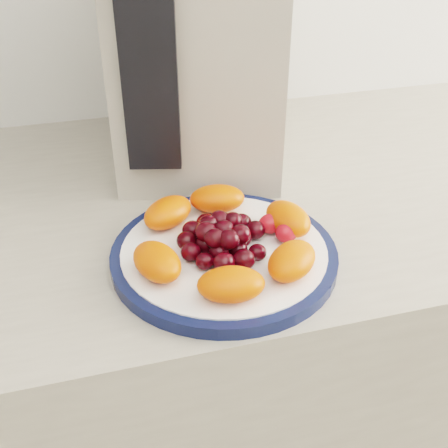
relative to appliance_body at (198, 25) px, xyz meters
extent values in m
cube|color=#A19888|center=(-0.12, -0.12, -0.64)|extent=(3.50, 0.60, 0.90)
cube|color=#8B6449|center=(-0.12, -0.12, -0.67)|extent=(3.48, 0.58, 0.84)
cylinder|color=#0E183D|center=(-0.04, -0.29, -0.18)|extent=(0.26, 0.26, 0.01)
cylinder|color=white|center=(-0.04, -0.29, -0.18)|extent=(0.23, 0.23, 0.02)
cube|color=#A69D8E|center=(0.00, 0.00, 0.00)|extent=(0.29, 0.35, 0.38)
cube|color=black|center=(-0.09, -0.14, 0.01)|extent=(0.07, 0.04, 0.29)
ellipsoid|color=#FC3B08|center=(0.04, -0.27, -0.16)|extent=(0.06, 0.08, 0.03)
ellipsoid|color=#FC3B08|center=(-0.03, -0.21, -0.16)|extent=(0.07, 0.06, 0.03)
ellipsoid|color=#FC3B08|center=(-0.09, -0.22, -0.16)|extent=(0.08, 0.08, 0.03)
ellipsoid|color=#FC3B08|center=(-0.12, -0.32, -0.16)|extent=(0.06, 0.08, 0.03)
ellipsoid|color=#FC3B08|center=(-0.06, -0.37, -0.16)|extent=(0.08, 0.06, 0.03)
ellipsoid|color=#FC3B08|center=(0.01, -0.35, -0.16)|extent=(0.08, 0.08, 0.03)
ellipsoid|color=black|center=(-0.04, -0.29, -0.17)|extent=(0.02, 0.02, 0.02)
ellipsoid|color=black|center=(-0.02, -0.29, -0.17)|extent=(0.02, 0.02, 0.02)
ellipsoid|color=black|center=(-0.03, -0.27, -0.17)|extent=(0.02, 0.02, 0.02)
ellipsoid|color=black|center=(-0.05, -0.27, -0.16)|extent=(0.02, 0.02, 0.02)
ellipsoid|color=black|center=(-0.06, -0.29, -0.16)|extent=(0.02, 0.02, 0.02)
ellipsoid|color=black|center=(-0.05, -0.31, -0.16)|extent=(0.02, 0.02, 0.02)
ellipsoid|color=black|center=(-0.03, -0.31, -0.17)|extent=(0.02, 0.02, 0.02)
ellipsoid|color=black|center=(0.00, -0.28, -0.16)|extent=(0.02, 0.02, 0.02)
ellipsoid|color=black|center=(-0.01, -0.26, -0.16)|extent=(0.02, 0.02, 0.02)
ellipsoid|color=black|center=(-0.03, -0.25, -0.16)|extent=(0.02, 0.02, 0.02)
ellipsoid|color=black|center=(-0.05, -0.25, -0.16)|extent=(0.02, 0.02, 0.02)
ellipsoid|color=black|center=(-0.07, -0.26, -0.16)|extent=(0.02, 0.02, 0.02)
ellipsoid|color=black|center=(-0.08, -0.28, -0.16)|extent=(0.02, 0.02, 0.02)
ellipsoid|color=black|center=(-0.08, -0.30, -0.16)|extent=(0.02, 0.02, 0.02)
ellipsoid|color=black|center=(-0.07, -0.32, -0.17)|extent=(0.02, 0.02, 0.02)
ellipsoid|color=black|center=(-0.05, -0.33, -0.16)|extent=(0.02, 0.02, 0.02)
ellipsoid|color=black|center=(-0.03, -0.33, -0.16)|extent=(0.02, 0.02, 0.02)
ellipsoid|color=black|center=(-0.01, -0.32, -0.17)|extent=(0.02, 0.02, 0.02)
ellipsoid|color=black|center=(-0.04, -0.29, -0.15)|extent=(0.02, 0.02, 0.02)
ellipsoid|color=black|center=(-0.03, -0.28, -0.15)|extent=(0.02, 0.02, 0.02)
ellipsoid|color=black|center=(-0.04, -0.27, -0.15)|extent=(0.02, 0.02, 0.02)
ellipsoid|color=black|center=(-0.06, -0.28, -0.15)|extent=(0.02, 0.02, 0.02)
ellipsoid|color=black|center=(-0.06, -0.29, -0.15)|extent=(0.02, 0.02, 0.02)
ellipsoid|color=black|center=(-0.06, -0.31, -0.15)|extent=(0.02, 0.02, 0.02)
ellipsoid|color=black|center=(-0.04, -0.31, -0.15)|extent=(0.02, 0.02, 0.02)
ellipsoid|color=black|center=(-0.03, -0.31, -0.15)|extent=(0.02, 0.02, 0.02)
ellipsoid|color=red|center=(0.02, -0.27, -0.16)|extent=(0.03, 0.03, 0.02)
ellipsoid|color=red|center=(0.05, -0.27, -0.16)|extent=(0.04, 0.04, 0.02)
ellipsoid|color=red|center=(0.03, -0.29, -0.16)|extent=(0.04, 0.04, 0.02)
camera|label=1|loc=(-0.18, -0.79, 0.19)|focal=45.00mm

